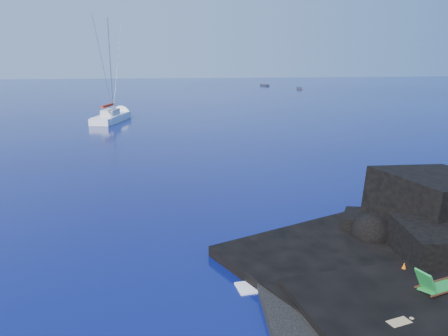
# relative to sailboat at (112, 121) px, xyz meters

# --- Properties ---
(ground) EXTENTS (400.00, 400.00, 0.00)m
(ground) POSITION_rel_sailboat_xyz_m (7.89, -50.32, 0.00)
(ground) COLOR #030338
(ground) RESTS_ON ground
(beach) EXTENTS (9.08, 6.86, 0.70)m
(beach) POSITION_rel_sailboat_xyz_m (12.39, -49.82, 0.00)
(beach) COLOR black
(beach) RESTS_ON ground
(surf_foam) EXTENTS (10.00, 8.00, 0.06)m
(surf_foam) POSITION_rel_sailboat_xyz_m (12.89, -45.32, 0.00)
(surf_foam) COLOR white
(surf_foam) RESTS_ON ground
(sailboat) EXTENTS (6.12, 13.36, 13.73)m
(sailboat) POSITION_rel_sailboat_xyz_m (0.00, 0.00, 0.00)
(sailboat) COLOR white
(sailboat) RESTS_ON ground
(deck_chair) EXTENTS (1.93, 1.21, 1.23)m
(deck_chair) POSITION_rel_sailboat_xyz_m (14.19, -49.88, 0.97)
(deck_chair) COLOR #1D8333
(deck_chair) RESTS_ON beach
(towel) EXTENTS (2.11, 1.34, 0.05)m
(towel) POSITION_rel_sailboat_xyz_m (11.72, -51.37, 0.38)
(towel) COLOR white
(towel) RESTS_ON beach
(sunbather) EXTENTS (1.92, 0.88, 0.26)m
(sunbather) POSITION_rel_sailboat_xyz_m (11.72, -51.37, 0.53)
(sunbather) COLOR tan
(sunbather) RESTS_ON towel
(marker_cone) EXTENTS (0.41, 0.41, 0.51)m
(marker_cone) POSITION_rel_sailboat_xyz_m (13.80, -48.29, 0.61)
(marker_cone) COLOR #DE5C0B
(marker_cone) RESTS_ON beach
(distant_boat_a) EXTENTS (2.30, 4.16, 0.53)m
(distant_boat_a) POSITION_rel_sailboat_xyz_m (43.50, 79.55, 0.00)
(distant_boat_a) COLOR #26262B
(distant_boat_a) RESTS_ON ground
(distant_boat_b) EXTENTS (2.33, 4.39, 0.56)m
(distant_boat_b) POSITION_rel_sailboat_xyz_m (49.17, 61.79, 0.00)
(distant_boat_b) COLOR #28282E
(distant_boat_b) RESTS_ON ground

